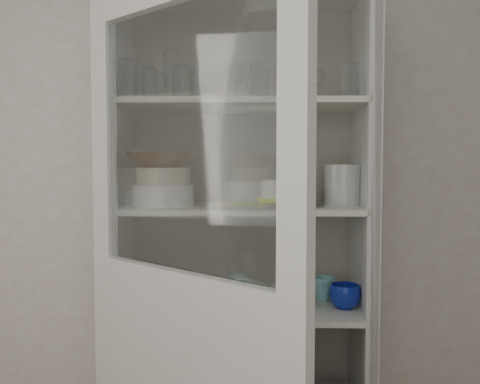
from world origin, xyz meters
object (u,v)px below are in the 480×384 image
at_px(goblet_3, 317,86).
at_px(white_canister, 140,287).
at_px(cupboard_door, 185,346).
at_px(yellow_trivet, 281,199).
at_px(pantry_cabinet, 240,281).
at_px(mug_blue, 345,296).
at_px(goblet_1, 192,88).
at_px(white_ramekin, 281,189).
at_px(cream_bowl, 163,176).
at_px(mug_teal, 323,288).
at_px(glass_platter, 281,203).
at_px(goblet_2, 235,83).
at_px(terracotta_bowl, 163,160).
at_px(grey_bowl_stack, 343,185).
at_px(mug_white, 282,299).
at_px(plate_stack_back, 145,195).
at_px(measuring_cups, 153,304).
at_px(teal_jar, 239,289).
at_px(plate_stack_front, 164,195).
at_px(goblet_0, 161,88).

xyz_separation_m(goblet_3, white_canister, (-0.72, -0.05, -0.82)).
height_order(cupboard_door, yellow_trivet, cupboard_door).
xyz_separation_m(pantry_cabinet, mug_blue, (0.41, -0.11, -0.03)).
height_order(goblet_1, white_ramekin, goblet_1).
relative_size(goblet_3, cream_bowl, 0.77).
bearing_deg(goblet_3, mug_teal, -6.52).
height_order(goblet_3, glass_platter, goblet_3).
bearing_deg(goblet_1, pantry_cabinet, -10.39).
bearing_deg(mug_blue, goblet_1, 144.42).
bearing_deg(goblet_2, terracotta_bowl, -153.82).
bearing_deg(terracotta_bowl, pantry_cabinet, 23.74).
bearing_deg(glass_platter, cupboard_door, -123.59).
xyz_separation_m(cupboard_door, terracotta_bowl, (-0.14, 0.44, 0.57)).
bearing_deg(grey_bowl_stack, goblet_3, 149.82).
xyz_separation_m(cupboard_door, mug_white, (0.32, 0.41, 0.04)).
xyz_separation_m(yellow_trivet, mug_blue, (0.25, -0.01, -0.38)).
relative_size(white_ramekin, mug_white, 1.56).
xyz_separation_m(white_ramekin, grey_bowl_stack, (0.25, 0.06, 0.01)).
bearing_deg(terracotta_bowl, grey_bowl_stack, 6.88).
bearing_deg(glass_platter, mug_white, -87.90).
relative_size(plate_stack_back, mug_teal, 1.84).
height_order(terracotta_bowl, yellow_trivet, terracotta_bowl).
relative_size(plate_stack_back, measuring_cups, 1.72).
height_order(cupboard_door, teal_jar, cupboard_door).
distance_m(goblet_1, teal_jar, 0.85).
distance_m(goblet_2, mug_teal, 0.92).
distance_m(goblet_2, mug_blue, 0.96).
relative_size(cream_bowl, mug_teal, 2.01).
height_order(mug_teal, measuring_cups, mug_teal).
xyz_separation_m(grey_bowl_stack, mug_white, (-0.25, -0.12, -0.43)).
xyz_separation_m(pantry_cabinet, mug_white, (0.16, -0.16, -0.03)).
bearing_deg(goblet_3, mug_blue, -52.18).
distance_m(white_ramekin, teal_jar, 0.45).
relative_size(goblet_2, plate_stack_front, 0.79).
bearing_deg(plate_stack_back, measuring_cups, -71.27).
xyz_separation_m(goblet_2, cream_bowl, (-0.27, -0.13, -0.38)).
distance_m(goblet_0, grey_bowl_stack, 0.84).
relative_size(terracotta_bowl, mug_teal, 2.43).
relative_size(cupboard_door, measuring_cups, 18.27).
height_order(plate_stack_front, terracotta_bowl, terracotta_bowl).
bearing_deg(goblet_1, terracotta_bowl, -118.41).
distance_m(goblet_1, mug_teal, 0.99).
bearing_deg(white_ramekin, terracotta_bowl, -176.49).
bearing_deg(cupboard_door, yellow_trivet, 95.91).
bearing_deg(cream_bowl, goblet_0, 103.19).
relative_size(terracotta_bowl, mug_blue, 2.08).
height_order(plate_stack_front, plate_stack_back, plate_stack_front).
xyz_separation_m(white_ramekin, mug_teal, (0.18, 0.11, -0.42)).
bearing_deg(goblet_2, white_canister, -173.50).
bearing_deg(white_ramekin, cupboard_door, -123.59).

